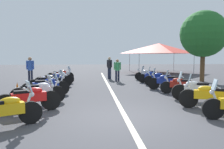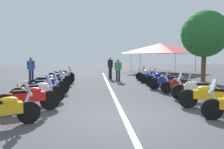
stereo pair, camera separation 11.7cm
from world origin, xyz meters
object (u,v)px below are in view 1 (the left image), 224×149
(motorcycle_right_row_4, at_px, (167,81))
(bystander_2, at_px, (109,66))
(motorcycle_right_row_6, at_px, (152,76))
(traffic_cone_1, at_px, (40,81))
(motorcycle_left_row_2, at_px, (39,92))
(motorcycle_right_row_1, at_px, (210,96))
(motorcycle_right_row_3, at_px, (181,85))
(motorcycle_right_row_7, at_px, (148,74))
(bystander_1, at_px, (117,69))
(event_tent, at_px, (159,48))
(motorcycle_left_row_0, at_px, (4,110))
(motorcycle_left_row_4, at_px, (48,82))
(motorcycle_left_row_5, at_px, (54,80))
(motorcycle_right_row_2, at_px, (196,89))
(roadside_tree_0, at_px, (203,34))
(motorcycle_left_row_7, at_px, (61,75))
(motorcycle_left_row_1, at_px, (30,98))
(bystander_0, at_px, (30,68))
(motorcycle_right_row_5, at_px, (161,78))
(motorcycle_left_row_6, at_px, (59,77))
(motorcycle_left_row_3, at_px, (47,86))
(traffic_cone_0, at_px, (17,89))

(motorcycle_right_row_4, relative_size, bystander_2, 1.16)
(motorcycle_right_row_6, bearing_deg, traffic_cone_1, 29.97)
(motorcycle_left_row_2, xyz_separation_m, motorcycle_right_row_1, (-1.44, -6.19, 0.00))
(motorcycle_right_row_3, distance_m, motorcycle_right_row_7, 6.10)
(bystander_1, bearing_deg, event_tent, 137.41)
(bystander_2, bearing_deg, motorcycle_left_row_0, 28.46)
(motorcycle_left_row_4, distance_m, motorcycle_right_row_1, 7.91)
(motorcycle_left_row_5, bearing_deg, motorcycle_right_row_2, -53.54)
(roadside_tree_0, xyz_separation_m, event_tent, (8.44, 0.68, -0.75))
(motorcycle_left_row_7, distance_m, motorcycle_right_row_7, 6.53)
(motorcycle_left_row_1, distance_m, motorcycle_right_row_2, 6.55)
(roadside_tree_0, bearing_deg, motorcycle_right_row_3, 144.18)
(motorcycle_left_row_2, xyz_separation_m, bystander_1, (7.25, -3.90, 0.46))
(bystander_0, xyz_separation_m, event_tent, (8.47, -11.39, 1.60))
(motorcycle_right_row_5, distance_m, motorcycle_right_row_7, 3.01)
(motorcycle_right_row_5, relative_size, event_tent, 0.34)
(motorcycle_right_row_5, bearing_deg, motorcycle_left_row_5, 19.76)
(motorcycle_left_row_6, bearing_deg, bystander_0, 141.14)
(motorcycle_right_row_1, xyz_separation_m, motorcycle_right_row_2, (1.54, -0.22, -0.00))
(motorcycle_left_row_3, distance_m, bystander_0, 5.36)
(motorcycle_right_row_4, xyz_separation_m, bystander_1, (4.25, 2.25, 0.47))
(bystander_1, height_order, roadside_tree_0, roadside_tree_0)
(motorcycle_left_row_5, height_order, traffic_cone_0, motorcycle_left_row_5)
(motorcycle_left_row_5, bearing_deg, motorcycle_left_row_4, -112.95)
(motorcycle_left_row_5, distance_m, motorcycle_right_row_4, 6.52)
(motorcycle_right_row_7, relative_size, traffic_cone_0, 3.32)
(motorcycle_left_row_4, distance_m, motorcycle_left_row_6, 2.94)
(motorcycle_right_row_2, relative_size, bystander_2, 1.14)
(motorcycle_left_row_1, bearing_deg, traffic_cone_0, 88.73)
(motorcycle_left_row_5, relative_size, motorcycle_left_row_7, 1.11)
(motorcycle_left_row_7, height_order, motorcycle_right_row_4, motorcycle_right_row_4)
(motorcycle_left_row_2, bearing_deg, motorcycle_left_row_0, -113.00)
(motorcycle_right_row_6, bearing_deg, bystander_1, -3.14)
(motorcycle_right_row_3, relative_size, motorcycle_right_row_5, 0.91)
(motorcycle_right_row_1, xyz_separation_m, traffic_cone_0, (3.61, 7.71, -0.19))
(motorcycle_left_row_6, distance_m, motorcycle_left_row_7, 1.62)
(motorcycle_left_row_1, height_order, motorcycle_right_row_7, motorcycle_left_row_1)
(motorcycle_left_row_3, height_order, motorcycle_right_row_2, motorcycle_left_row_3)
(motorcycle_left_row_2, distance_m, motorcycle_left_row_6, 6.06)
(motorcycle_left_row_7, distance_m, motorcycle_right_row_1, 11.15)
(motorcycle_left_row_0, distance_m, motorcycle_right_row_7, 12.45)
(motorcycle_left_row_0, height_order, motorcycle_right_row_5, motorcycle_left_row_0)
(motorcycle_left_row_1, distance_m, bystander_1, 9.41)
(motorcycle_left_row_5, xyz_separation_m, event_tent, (10.55, -9.50, 2.18))
(motorcycle_left_row_2, xyz_separation_m, motorcycle_left_row_4, (3.12, 0.27, -0.01))
(motorcycle_right_row_3, distance_m, bystander_2, 7.99)
(motorcycle_right_row_2, relative_size, roadside_tree_0, 0.40)
(motorcycle_left_row_3, relative_size, motorcycle_right_row_3, 1.09)
(motorcycle_left_row_6, height_order, bystander_2, bystander_2)
(motorcycle_right_row_2, height_order, bystander_0, bystander_0)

